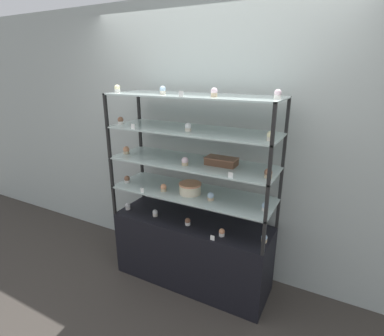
# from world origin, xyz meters

# --- Properties ---
(ground_plane) EXTENTS (20.00, 20.00, 0.00)m
(ground_plane) POSITION_xyz_m (0.00, 0.00, 0.00)
(ground_plane) COLOR #38332D
(back_wall) EXTENTS (8.00, 0.05, 2.60)m
(back_wall) POSITION_xyz_m (0.00, 0.39, 1.30)
(back_wall) COLOR #A8B2AD
(back_wall) RESTS_ON ground_plane
(display_base) EXTENTS (1.47, 0.48, 0.65)m
(display_base) POSITION_xyz_m (0.00, 0.00, 0.33)
(display_base) COLOR black
(display_base) RESTS_ON ground_plane
(display_riser_lower) EXTENTS (1.47, 0.48, 0.28)m
(display_riser_lower) POSITION_xyz_m (0.00, 0.00, 0.92)
(display_riser_lower) COLOR black
(display_riser_lower) RESTS_ON display_base
(display_riser_middle) EXTENTS (1.47, 0.48, 0.28)m
(display_riser_middle) POSITION_xyz_m (0.00, 0.00, 1.20)
(display_riser_middle) COLOR black
(display_riser_middle) RESTS_ON display_riser_lower
(display_riser_upper) EXTENTS (1.47, 0.48, 0.28)m
(display_riser_upper) POSITION_xyz_m (0.00, 0.00, 1.49)
(display_riser_upper) COLOR black
(display_riser_upper) RESTS_ON display_riser_middle
(display_riser_top) EXTENTS (1.47, 0.48, 0.28)m
(display_riser_top) POSITION_xyz_m (0.00, 0.00, 1.77)
(display_riser_top) COLOR black
(display_riser_top) RESTS_ON display_riser_upper
(layer_cake_centerpiece) EXTENTS (0.20, 0.20, 0.10)m
(layer_cake_centerpiece) POSITION_xyz_m (0.00, -0.04, 0.98)
(layer_cake_centerpiece) COLOR beige
(layer_cake_centerpiece) RESTS_ON display_riser_lower
(sheet_cake_frosted) EXTENTS (0.26, 0.14, 0.06)m
(sheet_cake_frosted) POSITION_xyz_m (0.26, 0.04, 1.25)
(sheet_cake_frosted) COLOR brown
(sheet_cake_frosted) RESTS_ON display_riser_middle
(cupcake_0) EXTENTS (0.05, 0.05, 0.07)m
(cupcake_0) POSITION_xyz_m (-0.67, -0.10, 0.69)
(cupcake_0) COLOR white
(cupcake_0) RESTS_ON display_base
(cupcake_1) EXTENTS (0.05, 0.05, 0.07)m
(cupcake_1) POSITION_xyz_m (-0.35, -0.09, 0.69)
(cupcake_1) COLOR beige
(cupcake_1) RESTS_ON display_base
(cupcake_2) EXTENTS (0.05, 0.05, 0.07)m
(cupcake_2) POSITION_xyz_m (0.01, -0.09, 0.69)
(cupcake_2) COLOR white
(cupcake_2) RESTS_ON display_base
(cupcake_3) EXTENTS (0.05, 0.05, 0.07)m
(cupcake_3) POSITION_xyz_m (0.35, -0.12, 0.69)
(cupcake_3) COLOR white
(cupcake_3) RESTS_ON display_base
(cupcake_4) EXTENTS (0.05, 0.05, 0.07)m
(cupcake_4) POSITION_xyz_m (0.69, -0.05, 0.69)
(cupcake_4) COLOR #CCB28C
(cupcake_4) RESTS_ON display_base
(price_tag_0) EXTENTS (0.04, 0.00, 0.04)m
(price_tag_0) POSITION_xyz_m (0.31, -0.22, 0.67)
(price_tag_0) COLOR white
(price_tag_0) RESTS_ON display_base
(cupcake_5) EXTENTS (0.06, 0.06, 0.07)m
(cupcake_5) POSITION_xyz_m (-0.67, -0.09, 0.97)
(cupcake_5) COLOR white
(cupcake_5) RESTS_ON display_riser_lower
(cupcake_6) EXTENTS (0.06, 0.06, 0.07)m
(cupcake_6) POSITION_xyz_m (-0.24, -0.10, 0.97)
(cupcake_6) COLOR #CCB28C
(cupcake_6) RESTS_ON display_riser_lower
(cupcake_7) EXTENTS (0.06, 0.06, 0.07)m
(cupcake_7) POSITION_xyz_m (0.22, -0.08, 0.97)
(cupcake_7) COLOR #CCB28C
(cupcake_7) RESTS_ON display_riser_lower
(cupcake_8) EXTENTS (0.06, 0.06, 0.07)m
(cupcake_8) POSITION_xyz_m (0.67, -0.06, 0.97)
(cupcake_8) COLOR white
(cupcake_8) RESTS_ON display_riser_lower
(price_tag_1) EXTENTS (0.04, 0.00, 0.04)m
(price_tag_1) POSITION_xyz_m (-0.38, -0.22, 0.96)
(price_tag_1) COLOR white
(price_tag_1) RESTS_ON display_riser_lower
(cupcake_9) EXTENTS (0.06, 0.06, 0.07)m
(cupcake_9) POSITION_xyz_m (-0.67, -0.06, 1.25)
(cupcake_9) COLOR #CCB28C
(cupcake_9) RESTS_ON display_riser_middle
(cupcake_10) EXTENTS (0.06, 0.06, 0.07)m
(cupcake_10) POSITION_xyz_m (-0.01, -0.11, 1.25)
(cupcake_10) COLOR #CCB28C
(cupcake_10) RESTS_ON display_riser_middle
(cupcake_11) EXTENTS (0.06, 0.06, 0.07)m
(cupcake_11) POSITION_xyz_m (0.68, -0.08, 1.25)
(cupcake_11) COLOR #CCB28C
(cupcake_11) RESTS_ON display_riser_middle
(price_tag_2) EXTENTS (0.04, 0.00, 0.04)m
(price_tag_2) POSITION_xyz_m (0.44, -0.22, 1.24)
(price_tag_2) COLOR white
(price_tag_2) RESTS_ON display_riser_middle
(cupcake_12) EXTENTS (0.05, 0.05, 0.07)m
(cupcake_12) POSITION_xyz_m (-0.69, -0.09, 1.53)
(cupcake_12) COLOR white
(cupcake_12) RESTS_ON display_riser_upper
(cupcake_13) EXTENTS (0.05, 0.05, 0.07)m
(cupcake_13) POSITION_xyz_m (0.01, -0.08, 1.53)
(cupcake_13) COLOR beige
(cupcake_13) RESTS_ON display_riser_upper
(cupcake_14) EXTENTS (0.05, 0.05, 0.07)m
(cupcake_14) POSITION_xyz_m (0.68, -0.10, 1.53)
(cupcake_14) COLOR beige
(cupcake_14) RESTS_ON display_riser_upper
(price_tag_3) EXTENTS (0.04, 0.00, 0.04)m
(price_tag_3) POSITION_xyz_m (-0.44, -0.22, 1.52)
(price_tag_3) COLOR white
(price_tag_3) RESTS_ON display_riser_upper
(cupcake_15) EXTENTS (0.05, 0.05, 0.07)m
(cupcake_15) POSITION_xyz_m (-0.68, -0.11, 1.82)
(cupcake_15) COLOR white
(cupcake_15) RESTS_ON display_riser_top
(cupcake_16) EXTENTS (0.05, 0.05, 0.07)m
(cupcake_16) POSITION_xyz_m (-0.22, -0.09, 1.82)
(cupcake_16) COLOR beige
(cupcake_16) RESTS_ON display_riser_top
(cupcake_17) EXTENTS (0.05, 0.05, 0.07)m
(cupcake_17) POSITION_xyz_m (0.24, -0.10, 1.82)
(cupcake_17) COLOR #CCB28C
(cupcake_17) RESTS_ON display_riser_top
(cupcake_18) EXTENTS (0.05, 0.05, 0.07)m
(cupcake_18) POSITION_xyz_m (0.69, -0.05, 1.82)
(cupcake_18) COLOR white
(cupcake_18) RESTS_ON display_riser_top
(price_tag_4) EXTENTS (0.04, 0.00, 0.04)m
(price_tag_4) POSITION_xyz_m (0.03, -0.22, 1.81)
(price_tag_4) COLOR white
(price_tag_4) RESTS_ON display_riser_top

